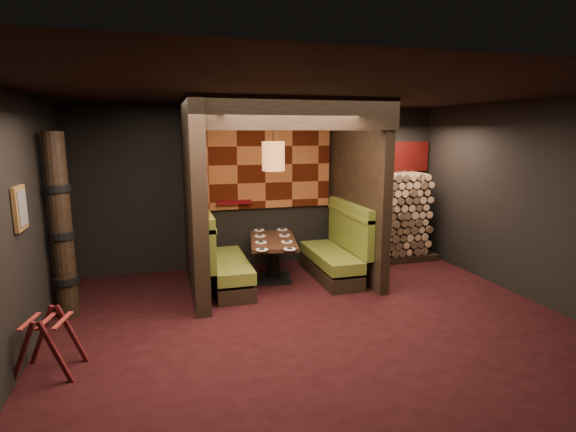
# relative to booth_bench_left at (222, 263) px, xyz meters

# --- Properties ---
(floor) EXTENTS (6.50, 5.50, 0.02)m
(floor) POSITION_rel_booth_bench_left_xyz_m (0.96, -1.65, -0.41)
(floor) COLOR black
(floor) RESTS_ON ground
(ceiling) EXTENTS (6.50, 5.50, 0.02)m
(ceiling) POSITION_rel_booth_bench_left_xyz_m (0.96, -1.65, 2.46)
(ceiling) COLOR black
(ceiling) RESTS_ON ground
(wall_back) EXTENTS (6.50, 0.02, 2.85)m
(wall_back) POSITION_rel_booth_bench_left_xyz_m (0.96, 1.11, 1.02)
(wall_back) COLOR black
(wall_back) RESTS_ON ground
(wall_front) EXTENTS (6.50, 0.02, 2.85)m
(wall_front) POSITION_rel_booth_bench_left_xyz_m (0.96, -4.41, 1.02)
(wall_front) COLOR black
(wall_front) RESTS_ON ground
(wall_left) EXTENTS (0.02, 5.50, 2.85)m
(wall_left) POSITION_rel_booth_bench_left_xyz_m (-2.30, -1.65, 1.02)
(wall_left) COLOR black
(wall_left) RESTS_ON ground
(wall_right) EXTENTS (0.02, 5.50, 2.85)m
(wall_right) POSITION_rel_booth_bench_left_xyz_m (4.22, -1.65, 1.02)
(wall_right) COLOR black
(wall_right) RESTS_ON ground
(partition_left) EXTENTS (0.20, 2.20, 2.85)m
(partition_left) POSITION_rel_booth_bench_left_xyz_m (-0.39, -0.00, 1.02)
(partition_left) COLOR black
(partition_left) RESTS_ON floor
(partition_right) EXTENTS (0.15, 2.10, 2.85)m
(partition_right) POSITION_rel_booth_bench_left_xyz_m (2.26, 0.05, 1.02)
(partition_right) COLOR black
(partition_right) RESTS_ON floor
(header_beam) EXTENTS (2.85, 0.18, 0.44)m
(header_beam) POSITION_rel_booth_bench_left_xyz_m (0.94, -0.95, 2.23)
(header_beam) COLOR black
(header_beam) RESTS_ON partition_left
(tapa_back_panel) EXTENTS (2.40, 0.06, 1.55)m
(tapa_back_panel) POSITION_rel_booth_bench_left_xyz_m (0.94, 1.06, 1.42)
(tapa_back_panel) COLOR #A05329
(tapa_back_panel) RESTS_ON wall_back
(tapa_side_panel) EXTENTS (0.04, 1.85, 1.45)m
(tapa_side_panel) POSITION_rel_booth_bench_left_xyz_m (-0.27, 0.17, 1.45)
(tapa_side_panel) COLOR #A05329
(tapa_side_panel) RESTS_ON partition_left
(lacquer_shelf) EXTENTS (0.60, 0.12, 0.07)m
(lacquer_shelf) POSITION_rel_booth_bench_left_xyz_m (0.36, 1.00, 0.78)
(lacquer_shelf) COLOR #56080C
(lacquer_shelf) RESTS_ON wall_back
(booth_bench_left) EXTENTS (0.68, 1.60, 1.14)m
(booth_bench_left) POSITION_rel_booth_bench_left_xyz_m (0.00, 0.00, 0.00)
(booth_bench_left) COLOR black
(booth_bench_left) RESTS_ON floor
(booth_bench_right) EXTENTS (0.68, 1.60, 1.14)m
(booth_bench_right) POSITION_rel_booth_bench_left_xyz_m (1.89, 0.00, 0.00)
(booth_bench_right) COLOR black
(booth_bench_right) RESTS_ON floor
(dining_table) EXTENTS (0.93, 1.41, 0.69)m
(dining_table) POSITION_rel_booth_bench_left_xyz_m (0.85, 0.15, 0.05)
(dining_table) COLOR black
(dining_table) RESTS_ON floor
(place_settings) EXTENTS (0.83, 1.57, 0.03)m
(place_settings) POSITION_rel_booth_bench_left_xyz_m (0.85, 0.15, 0.30)
(place_settings) COLOR white
(place_settings) RESTS_ON dining_table
(pendant_lamp) EXTENTS (0.35, 0.35, 1.06)m
(pendant_lamp) POSITION_rel_booth_bench_left_xyz_m (0.85, 0.10, 1.62)
(pendant_lamp) COLOR #AD6934
(pendant_lamp) RESTS_ON ceiling
(framed_picture) EXTENTS (0.05, 0.36, 0.46)m
(framed_picture) POSITION_rel_booth_bench_left_xyz_m (-2.25, -1.55, 1.22)
(framed_picture) COLOR brown
(framed_picture) RESTS_ON wall_left
(luggage_rack) EXTENTS (0.70, 0.55, 0.68)m
(luggage_rack) POSITION_rel_booth_bench_left_xyz_m (-2.01, -2.03, -0.06)
(luggage_rack) COLOR #3F0F10
(luggage_rack) RESTS_ON floor
(totem_column) EXTENTS (0.31, 0.31, 2.40)m
(totem_column) POSITION_rel_booth_bench_left_xyz_m (-2.09, -0.55, 0.79)
(totem_column) COLOR black
(totem_column) RESTS_ON floor
(firewood_stack) EXTENTS (1.73, 0.70, 1.64)m
(firewood_stack) POSITION_rel_booth_bench_left_xyz_m (3.25, 0.70, 0.42)
(firewood_stack) COLOR black
(firewood_stack) RESTS_ON floor
(mosaic_header) EXTENTS (1.83, 0.10, 0.56)m
(mosaic_header) POSITION_rel_booth_bench_left_xyz_m (3.25, 1.03, 1.52)
(mosaic_header) COLOR maroon
(mosaic_header) RESTS_ON wall_back
(bay_front_post) EXTENTS (0.08, 0.08, 2.85)m
(bay_front_post) POSITION_rel_booth_bench_left_xyz_m (2.35, 0.31, 1.02)
(bay_front_post) COLOR black
(bay_front_post) RESTS_ON floor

